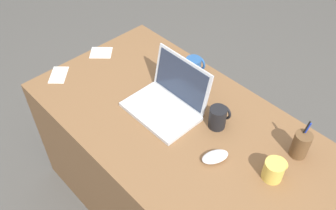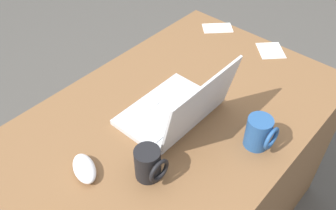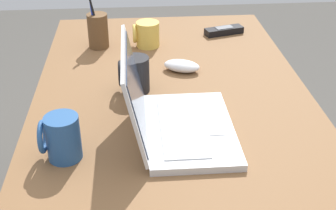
{
  "view_description": "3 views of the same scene",
  "coord_description": "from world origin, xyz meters",
  "px_view_note": "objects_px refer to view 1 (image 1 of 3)",
  "views": [
    {
      "loc": [
        0.74,
        -0.79,
        1.9
      ],
      "look_at": [
        -0.1,
        0.01,
        0.74
      ],
      "focal_mm": 38.93,
      "sensor_mm": 36.0,
      "label": 1
    },
    {
      "loc": [
        0.55,
        0.56,
        1.58
      ],
      "look_at": [
        -0.09,
        -0.01,
        0.77
      ],
      "focal_mm": 39.13,
      "sensor_mm": 36.0,
      "label": 2
    },
    {
      "loc": [
        -1.05,
        0.11,
        1.34
      ],
      "look_at": [
        -0.06,
        0.03,
        0.76
      ],
      "focal_mm": 49.28,
      "sensor_mm": 36.0,
      "label": 3
    }
  ],
  "objects_px": {
    "pen_holder": "(301,145)",
    "computer_mouse": "(215,157)",
    "coffee_mug_white": "(274,170)",
    "laptop": "(167,101)",
    "coffee_mug_spare": "(194,67)",
    "coffee_mug_tall": "(218,117)"
  },
  "relations": [
    {
      "from": "pen_holder",
      "to": "computer_mouse",
      "type": "bearing_deg",
      "value": -128.69
    },
    {
      "from": "coffee_mug_white",
      "to": "computer_mouse",
      "type": "bearing_deg",
      "value": -154.15
    },
    {
      "from": "laptop",
      "to": "coffee_mug_white",
      "type": "bearing_deg",
      "value": 4.03
    },
    {
      "from": "laptop",
      "to": "coffee_mug_spare",
      "type": "relative_size",
      "value": 3.1
    },
    {
      "from": "pen_holder",
      "to": "coffee_mug_white",
      "type": "bearing_deg",
      "value": -92.39
    },
    {
      "from": "laptop",
      "to": "computer_mouse",
      "type": "height_order",
      "value": "laptop"
    },
    {
      "from": "pen_holder",
      "to": "laptop",
      "type": "bearing_deg",
      "value": -159.79
    },
    {
      "from": "computer_mouse",
      "to": "coffee_mug_white",
      "type": "xyz_separation_m",
      "value": [
        0.21,
        0.1,
        0.03
      ]
    },
    {
      "from": "coffee_mug_white",
      "to": "coffee_mug_tall",
      "type": "relative_size",
      "value": 0.89
    },
    {
      "from": "laptop",
      "to": "coffee_mug_spare",
      "type": "bearing_deg",
      "value": 107.04
    },
    {
      "from": "coffee_mug_white",
      "to": "pen_holder",
      "type": "height_order",
      "value": "pen_holder"
    },
    {
      "from": "coffee_mug_white",
      "to": "laptop",
      "type": "bearing_deg",
      "value": -175.97
    },
    {
      "from": "coffee_mug_spare",
      "to": "coffee_mug_tall",
      "type": "bearing_deg",
      "value": -28.92
    },
    {
      "from": "coffee_mug_tall",
      "to": "pen_holder",
      "type": "relative_size",
      "value": 0.58
    },
    {
      "from": "laptop",
      "to": "coffee_mug_tall",
      "type": "relative_size",
      "value": 3.2
    },
    {
      "from": "computer_mouse",
      "to": "pen_holder",
      "type": "height_order",
      "value": "pen_holder"
    },
    {
      "from": "coffee_mug_white",
      "to": "coffee_mug_spare",
      "type": "xyz_separation_m",
      "value": [
        -0.63,
        0.22,
        0.01
      ]
    },
    {
      "from": "computer_mouse",
      "to": "coffee_mug_tall",
      "type": "relative_size",
      "value": 1.1
    },
    {
      "from": "coffee_mug_tall",
      "to": "coffee_mug_white",
      "type": "bearing_deg",
      "value": -8.37
    },
    {
      "from": "coffee_mug_tall",
      "to": "pen_holder",
      "type": "height_order",
      "value": "pen_holder"
    },
    {
      "from": "coffee_mug_tall",
      "to": "laptop",
      "type": "bearing_deg",
      "value": -159.28
    },
    {
      "from": "laptop",
      "to": "pen_holder",
      "type": "bearing_deg",
      "value": 20.21
    }
  ]
}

